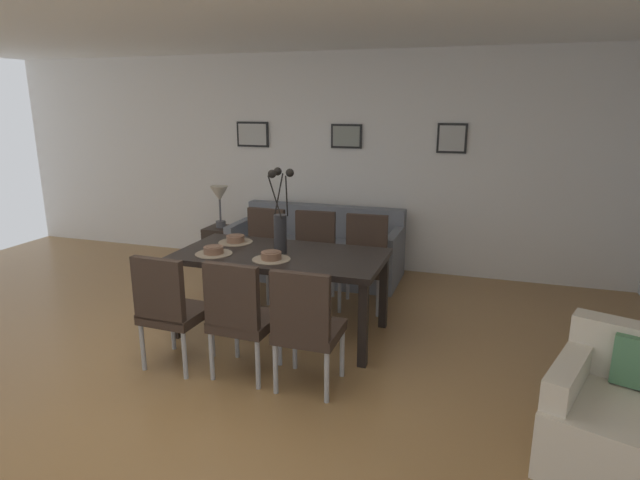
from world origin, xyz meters
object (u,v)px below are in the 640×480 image
Objects in this scene: dining_chair_near_left at (169,306)px; table_lamp at (220,197)px; bowl_near_right at (235,238)px; armchair at (630,420)px; dining_chair_near_right at (262,248)px; dining_chair_far_right at (313,252)px; framed_picture_left at (253,134)px; bowl_near_left at (214,250)px; dining_chair_mid_right at (364,257)px; centerpiece_vase at (280,221)px; framed_picture_right at (452,138)px; framed_picture_center at (346,136)px; bowl_far_left at (271,255)px; dining_chair_mid_left at (306,324)px; sofa at (317,253)px; dining_table at (281,262)px; dining_chair_far_left at (240,314)px; side_table at (222,248)px.

table_lamp reaches higher than dining_chair_near_left.
bowl_near_right is 0.17× the size of armchair.
dining_chair_near_right is 0.56m from dining_chair_far_right.
framed_picture_left reaches higher than table_lamp.
framed_picture_left reaches higher than bowl_near_left.
dining_chair_mid_right is 1.15m from centerpiece_vase.
centerpiece_vase reaches higher than dining_chair_near_left.
dining_chair_near_right reaches higher than bowl_near_right.
framed_picture_right reaches higher than dining_chair_near_right.
centerpiece_vase is 2.11m from table_lamp.
armchair is 4.28m from framed_picture_center.
dining_chair_mid_right is 5.41× the size of bowl_near_left.
dining_chair_near_left is at bearing -107.64° from dining_chair_far_right.
armchair is at bearing -18.70° from bowl_far_left.
framed_picture_right is at bearing -0.00° from framed_picture_center.
dining_chair_mid_left reaches higher than bowl_near_left.
sofa is at bearing -113.44° from framed_picture_center.
dining_chair_near_left is 2.76× the size of framed_picture_right.
dining_chair_mid_right is (0.54, 0.87, -0.15)m from dining_table.
centerpiece_vase is 0.72× the size of armchair.
centerpiece_vase is at bearing 55.35° from dining_table.
dining_chair_far_left is 2.13× the size of framed_picture_left.
dining_chair_mid_left is 1.74m from dining_chair_mid_right.
framed_picture_right is (2.67, 0.58, 0.73)m from table_lamp.
table_lamp reaches higher than bowl_far_left.
dining_chair_far_left is 2.80m from side_table.
sofa is at bearing 96.48° from bowl_far_left.
table_lamp is at bearing 129.33° from dining_chair_mid_left.
side_table is 1.56× the size of framed_picture_right.
armchair is at bearing -40.15° from framed_picture_left.
framed_picture_center is (1.43, 0.58, 1.36)m from side_table.
table_lamp is 1.53× the size of framed_picture_right.
dining_chair_far_left is at bearing 3.55° from dining_chair_near_left.
bowl_near_left is 1.96m from table_lamp.
dining_chair_far_right is at bearing 63.38° from bowl_near_left.
dining_table is 2.32m from framed_picture_center.
table_lamp is (-1.43, 1.54, -0.13)m from centerpiece_vase.
framed_picture_center is (0.21, 0.48, 1.34)m from sofa.
dining_chair_near_left is 1.00× the size of dining_chair_mid_right.
dining_chair_near_left is 1.77× the size of side_table.
dining_table is 10.59× the size of bowl_near_right.
dining_chair_far_right reaches higher than bowl_near_left.
bowl_near_left reaches higher than armchair.
bowl_far_left is at bearing 129.31° from dining_chair_mid_left.
bowl_near_left is 1.00× the size of bowl_far_left.
centerpiece_vase is (-0.02, 0.84, 0.51)m from dining_chair_far_left.
armchair is at bearing -51.43° from framed_picture_center.
dining_table is 10.59× the size of bowl_near_left.
dining_table is 2.14m from side_table.
dining_chair_far_right is 1.00× the size of dining_chair_mid_right.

